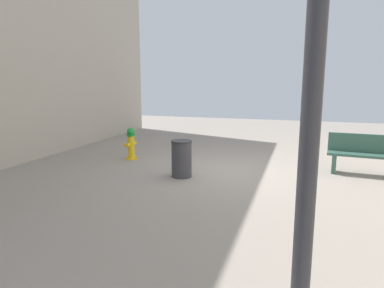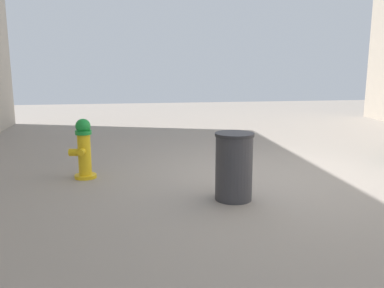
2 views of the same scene
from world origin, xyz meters
name	(u,v)px [view 1 (image 1 of 2)]	position (x,y,z in m)	size (l,w,h in m)	color
ground_plane	(224,170)	(0.00, 0.00, 0.00)	(23.40, 23.40, 0.00)	gray
fire_hydrant	(131,144)	(2.77, -0.41, 0.45)	(0.39, 0.42, 0.89)	gold
bench_near	(366,154)	(-3.25, -0.63, 0.50)	(1.73, 0.59, 0.95)	#33594C
street_lamp	(318,0)	(-1.82, 5.66, 2.71)	(0.36, 0.36, 4.43)	#2D2D33
trash_bin	(182,159)	(0.81, 0.87, 0.43)	(0.49, 0.49, 0.85)	#38383D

